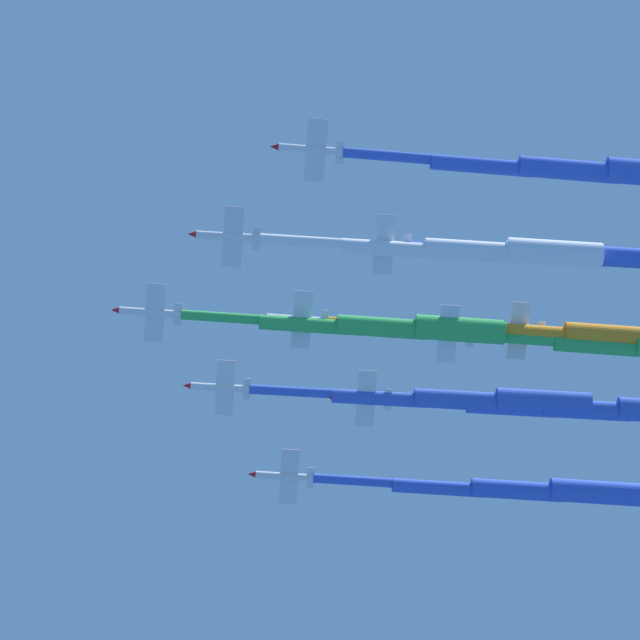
# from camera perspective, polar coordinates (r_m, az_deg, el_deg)

# --- Properties ---
(jet_lead) EXTENTS (45.32, 37.32, 4.36)m
(jet_lead) POSITION_cam_1_polar(r_m,az_deg,el_deg) (215.97, 2.32, -0.24)
(jet_lead) COLOR silver
(jet_port_inner) EXTENTS (46.54, 37.77, 4.37)m
(jet_port_inner) POSITION_cam_1_polar(r_m,az_deg,el_deg) (210.63, 5.71, 2.63)
(jet_port_inner) COLOR silver
(jet_starboard_inner) EXTENTS (49.11, 39.57, 4.31)m
(jet_starboard_inner) POSITION_cam_1_polar(r_m,az_deg,el_deg) (225.68, 5.34, -2.98)
(jet_starboard_inner) COLOR silver
(jet_port_mid) EXTENTS (46.06, 38.03, 4.33)m
(jet_port_mid) POSITION_cam_1_polar(r_m,az_deg,el_deg) (219.60, 7.89, -0.51)
(jet_port_mid) COLOR silver
(jet_starboard_mid) EXTENTS (47.62, 39.97, 4.31)m
(jet_starboard_mid) POSITION_cam_1_polar(r_m,az_deg,el_deg) (209.00, 9.34, 5.60)
(jet_starboard_mid) COLOR silver
(jet_port_outer) EXTENTS (48.01, 39.47, 4.43)m
(jet_port_outer) POSITION_cam_1_polar(r_m,az_deg,el_deg) (231.89, 7.39, -6.31)
(jet_port_outer) COLOR silver
(jet_trail_port) EXTENTS (46.23, 37.25, 4.37)m
(jet_trail_port) POSITION_cam_1_polar(r_m,az_deg,el_deg) (228.61, 9.92, -3.30)
(jet_trail_port) COLOR silver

